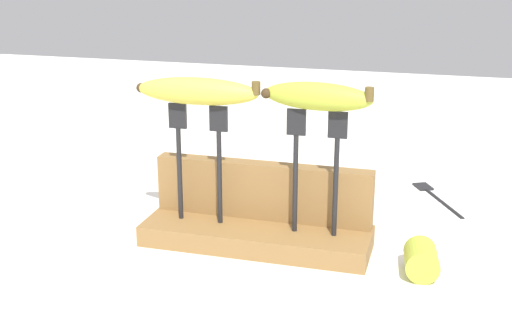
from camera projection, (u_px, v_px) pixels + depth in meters
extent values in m
plane|color=white|center=(256.00, 245.00, 0.99)|extent=(3.00, 3.00, 0.00)
cube|color=olive|center=(256.00, 236.00, 0.99)|extent=(0.33, 0.10, 0.03)
cube|color=olive|center=(263.00, 190.00, 1.00)|extent=(0.32, 0.03, 0.08)
cylinder|color=black|center=(179.00, 175.00, 0.99)|extent=(0.01, 0.01, 0.14)
cube|color=black|center=(177.00, 116.00, 0.96)|extent=(0.03, 0.01, 0.04)
cylinder|color=black|center=(219.00, 178.00, 0.97)|extent=(0.01, 0.01, 0.14)
cube|color=black|center=(218.00, 119.00, 0.95)|extent=(0.03, 0.01, 0.04)
cylinder|color=black|center=(295.00, 185.00, 0.94)|extent=(0.01, 0.01, 0.14)
cube|color=black|center=(296.00, 123.00, 0.92)|extent=(0.03, 0.01, 0.04)
cylinder|color=black|center=(335.00, 188.00, 0.93)|extent=(0.01, 0.01, 0.14)
cube|color=black|center=(337.00, 126.00, 0.90)|extent=(0.03, 0.01, 0.04)
ellipsoid|color=#DBD147|center=(196.00, 92.00, 0.94)|extent=(0.18, 0.04, 0.04)
cylinder|color=brown|center=(254.00, 88.00, 0.92)|extent=(0.01, 0.01, 0.02)
sphere|color=#3F2D19|center=(140.00, 88.00, 0.97)|extent=(0.01, 0.01, 0.01)
ellipsoid|color=#B2C138|center=(317.00, 97.00, 0.90)|extent=(0.15, 0.05, 0.04)
cylinder|color=brown|center=(369.00, 94.00, 0.87)|extent=(0.01, 0.01, 0.02)
sphere|color=#3F2D19|center=(267.00, 93.00, 0.92)|extent=(0.01, 0.01, 0.01)
cylinder|color=black|center=(444.00, 202.00, 1.15)|extent=(0.07, 0.12, 0.01)
cube|color=black|center=(423.00, 186.00, 1.23)|extent=(0.04, 0.04, 0.01)
cylinder|color=#B2C138|center=(421.00, 260.00, 0.90)|extent=(0.05, 0.06, 0.04)
cylinder|color=beige|center=(420.00, 250.00, 0.92)|extent=(0.04, 0.01, 0.04)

